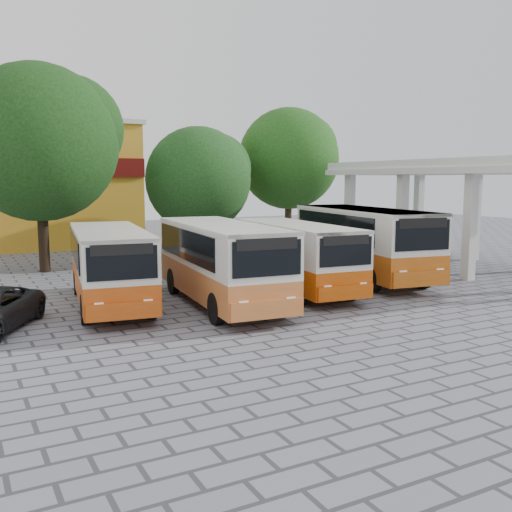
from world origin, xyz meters
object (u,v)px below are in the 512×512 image
bus_far_left (110,262)px  bus_centre_left (221,258)px  bus_centre_right (296,252)px  bus_far_right (363,239)px

bus_far_left → bus_centre_left: bus_centre_left is taller
bus_centre_left → bus_centre_right: bearing=18.9°
bus_centre_right → bus_far_left: bearing=179.0°
bus_centre_left → bus_centre_right: (3.68, 0.88, -0.12)m
bus_centre_left → bus_far_right: bus_far_right is taller
bus_centre_right → bus_far_right: (4.14, 0.96, 0.27)m
bus_centre_right → bus_far_right: bearing=18.6°
bus_far_left → bus_far_right: (11.35, 0.14, 0.25)m
bus_far_left → bus_centre_left: bearing=-17.6°
bus_far_left → bus_centre_left: (3.53, -1.71, 0.10)m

